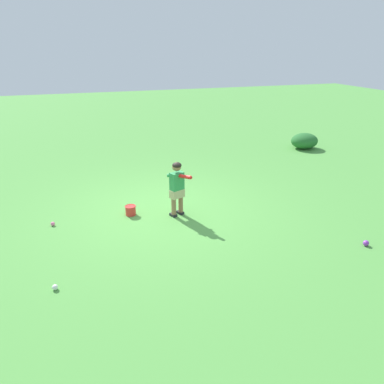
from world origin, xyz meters
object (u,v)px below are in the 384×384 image
Objects in this scene: play_ball_by_bucket at (53,224)px; toy_bucket at (131,210)px; play_ball_center_lawn at (366,243)px; child_batter at (177,184)px; play_ball_far_right at (55,287)px.

play_ball_by_bucket is 0.35× the size of toy_bucket.
play_ball_center_lawn is at bearing 55.40° from toy_bucket.
child_batter reaches higher than play_ball_center_lawn.
toy_bucket reaches higher than play_ball_far_right.
toy_bucket reaches higher than play_ball_center_lawn.
child_batter reaches higher than play_ball_by_bucket.
child_batter is at bearing 82.60° from play_ball_by_bucket.
play_ball_by_bucket is (-2.01, -0.07, -0.00)m from play_ball_far_right.
child_batter is 2.88m from play_ball_far_right.
toy_bucket is (-2.03, 1.37, 0.06)m from play_ball_far_right.
play_ball_far_right reaches higher than play_ball_by_bucket.
play_ball_center_lawn is (2.40, 4.93, 0.01)m from play_ball_by_bucket.
child_batter is 5.00× the size of toy_bucket.
play_ball_by_bucket is at bearing -89.52° from toy_bucket.
play_ball_center_lawn is at bearing 85.49° from play_ball_far_right.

